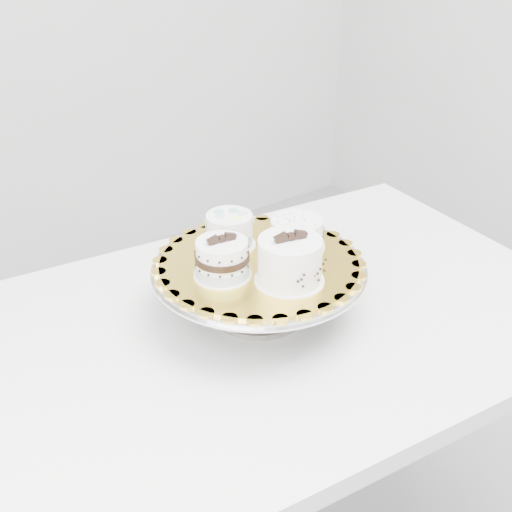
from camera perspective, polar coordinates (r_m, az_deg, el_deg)
table at (r=1.30m, az=2.11°, el=-7.94°), size 1.25×0.91×0.75m
cake_stand at (r=1.21m, az=0.26°, el=-2.11°), size 0.40×0.40×0.11m
cake_board at (r=1.19m, az=0.26°, el=-0.60°), size 0.43×0.43×0.01m
cake_swirl at (r=1.11m, az=3.02°, el=-0.50°), size 0.14×0.14×0.10m
cake_banded at (r=1.13m, az=-3.02°, el=-0.34°), size 0.10×0.10×0.08m
cake_dots at (r=1.23m, az=-2.37°, el=2.33°), size 0.12×0.12×0.07m
cake_ribbon at (r=1.23m, az=3.65°, el=1.97°), size 0.12×0.11×0.06m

